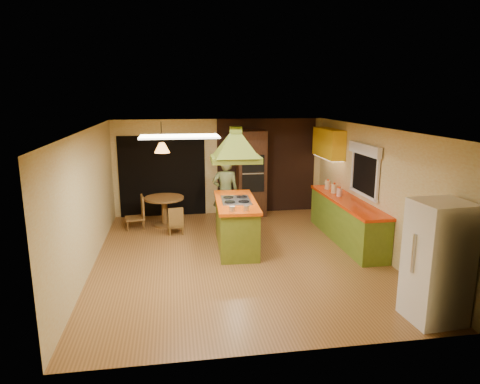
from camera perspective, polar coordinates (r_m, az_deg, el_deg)
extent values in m
plane|color=#986431|center=(8.50, -0.18, -8.61)|extent=(6.50, 6.50, 0.00)
plane|color=beige|center=(11.29, -2.69, 3.36)|extent=(5.50, 0.00, 5.50)
plane|color=beige|center=(5.08, 5.46, -8.71)|extent=(5.50, 0.00, 5.50)
plane|color=beige|center=(8.18, -19.59, -1.04)|extent=(0.00, 6.50, 6.50)
plane|color=beige|center=(8.95, 17.49, 0.26)|extent=(0.00, 6.50, 6.50)
plane|color=silver|center=(7.93, -0.19, 8.44)|extent=(6.50, 6.50, 0.00)
cube|color=#381E14|center=(11.47, 3.55, 3.50)|extent=(2.64, 0.03, 2.50)
cube|color=black|center=(11.24, -10.30, 2.09)|extent=(2.20, 0.03, 2.10)
cube|color=olive|center=(9.56, 13.97, -3.82)|extent=(0.58, 3.00, 0.86)
cube|color=#E53807|center=(9.44, 14.12, -1.14)|extent=(0.62, 3.05, 0.06)
cube|color=yellow|center=(10.77, 11.71, 6.40)|extent=(0.34, 1.40, 0.70)
cube|color=black|center=(9.24, 16.36, 2.61)|extent=(0.03, 1.16, 0.96)
cube|color=white|center=(9.15, 16.26, 5.50)|extent=(0.10, 1.35, 0.22)
cube|color=white|center=(6.65, -8.08, 7.33)|extent=(1.20, 0.60, 0.03)
cube|color=olive|center=(8.88, -0.54, -4.46)|extent=(0.84, 1.95, 0.94)
cube|color=#D64807|center=(8.74, -0.55, -1.34)|extent=(0.91, 2.04, 0.06)
cube|color=silver|center=(8.73, -0.55, -1.09)|extent=(0.62, 0.87, 0.02)
cube|color=olive|center=(8.57, -0.56, 4.40)|extent=(1.00, 0.73, 0.12)
pyramid|color=olive|center=(8.51, -0.57, 7.76)|extent=(1.00, 0.73, 0.45)
cube|color=olive|center=(8.50, -0.57, 8.26)|extent=(0.22, 0.22, 0.14)
imported|color=#50572E|center=(10.07, -1.95, -0.10)|extent=(0.65, 0.44, 1.71)
cube|color=white|center=(6.55, 24.83, -8.48)|extent=(0.75, 0.72, 1.72)
cube|color=#482817|center=(11.13, 1.48, 2.49)|extent=(0.74, 0.59, 2.22)
cube|color=black|center=(10.79, 1.78, 3.77)|extent=(0.57, 0.03, 0.45)
cube|color=black|center=(10.88, 1.76, 1.17)|extent=(0.57, 0.03, 0.45)
cylinder|color=brown|center=(10.41, -10.09, -0.81)|extent=(0.95, 0.95, 0.05)
cylinder|color=brown|center=(10.49, -10.02, -2.57)|extent=(0.14, 0.14, 0.66)
cylinder|color=brown|center=(10.58, -9.95, -4.29)|extent=(0.53, 0.53, 0.05)
cone|color=#FF9E3F|center=(10.20, -10.36, 5.83)|extent=(0.43, 0.43, 0.23)
cylinder|color=beige|center=(9.98, 12.45, 0.44)|extent=(0.17, 0.17, 0.20)
cylinder|color=beige|center=(10.35, 11.63, 0.93)|extent=(0.15, 0.15, 0.20)
cylinder|color=beige|center=(9.69, 13.12, -0.03)|extent=(0.14, 0.14, 0.17)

